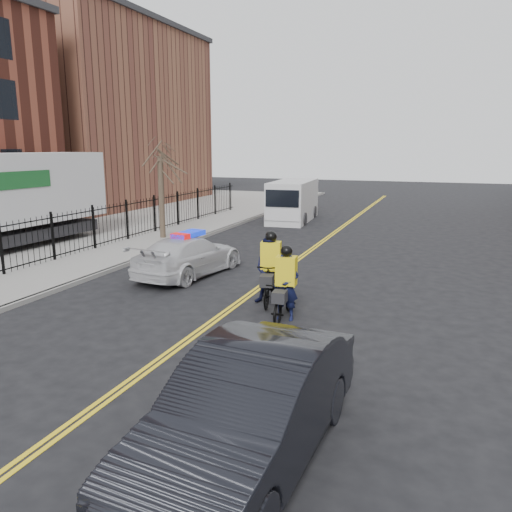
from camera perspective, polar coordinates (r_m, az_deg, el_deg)
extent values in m
plane|color=black|center=(13.55, -5.05, -7.56)|extent=(120.00, 120.00, 0.00)
cube|color=yellow|center=(20.77, 4.45, -0.48)|extent=(0.10, 60.00, 0.01)
cube|color=yellow|center=(20.73, 4.87, -0.51)|extent=(0.10, 60.00, 0.01)
cube|color=gray|center=(23.89, -12.86, 1.11)|extent=(3.00, 60.00, 0.15)
cube|color=gray|center=(23.10, -9.76, 0.86)|extent=(0.20, 60.00, 0.15)
cube|color=brown|center=(45.63, -18.56, 14.74)|extent=(14.00, 18.00, 14.00)
cylinder|color=#3C2E24|center=(25.31, -10.75, 6.57)|extent=(0.28, 0.28, 4.00)
imported|color=silver|center=(18.35, -7.67, 0.03)|extent=(2.63, 5.19, 1.44)
cube|color=#0C26CC|center=(18.20, -7.75, 2.49)|extent=(0.76, 1.39, 0.16)
imported|color=black|center=(7.58, -0.71, -17.12)|extent=(2.09, 5.39, 1.75)
cube|color=silver|center=(31.95, 4.27, 6.31)|extent=(2.67, 6.08, 2.52)
cube|color=silver|center=(29.47, 3.20, 5.39)|extent=(2.20, 1.05, 1.32)
cube|color=black|center=(28.97, 3.02, 6.58)|extent=(1.98, 0.27, 0.99)
cylinder|color=black|center=(30.60, 1.63, 4.42)|extent=(0.34, 0.79, 0.77)
cylinder|color=black|center=(30.14, 5.48, 4.25)|extent=(0.34, 0.79, 0.77)
cylinder|color=black|center=(33.97, 3.14, 5.20)|extent=(0.34, 0.79, 0.77)
cylinder|color=black|center=(33.56, 6.62, 5.05)|extent=(0.34, 0.79, 0.77)
cylinder|color=black|center=(28.30, -20.19, 3.43)|extent=(0.13, 0.13, 1.18)
cube|color=#195926|center=(23.71, -26.20, 7.73)|extent=(0.21, 4.28, 0.75)
imported|color=black|center=(13.59, 3.44, -5.02)|extent=(0.90, 2.15, 1.10)
imported|color=#0E1233|center=(13.47, 3.46, -3.42)|extent=(0.73, 0.51, 1.89)
cube|color=yellow|center=(13.37, 3.48, -1.70)|extent=(0.57, 0.41, 0.80)
sphere|color=black|center=(13.25, 3.51, 0.56)|extent=(0.32, 0.32, 0.32)
cube|color=black|center=(12.81, 2.72, -4.67)|extent=(0.37, 0.42, 0.29)
imported|color=black|center=(14.89, 1.70, -3.02)|extent=(1.02, 2.27, 1.32)
imported|color=black|center=(14.80, 1.71, -1.68)|extent=(1.12, 0.94, 2.03)
cube|color=yellow|center=(14.70, 1.72, 0.01)|extent=(0.64, 0.50, 0.85)
sphere|color=black|center=(14.59, 1.74, 2.23)|extent=(0.34, 0.34, 0.34)
cube|color=black|center=(14.07, 1.24, -2.83)|extent=(0.44, 0.48, 0.32)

